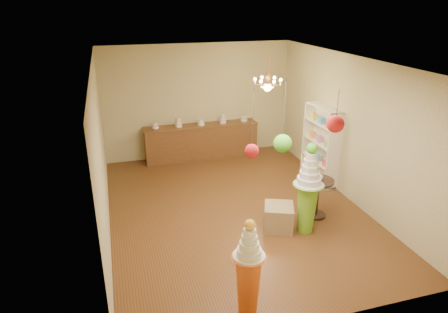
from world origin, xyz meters
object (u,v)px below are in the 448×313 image
object	(u,v)px
sideboard	(201,141)
pedestal_green	(308,196)
pedestal_orange	(248,278)
round_table	(317,193)

from	to	relation	value
sideboard	pedestal_green	bearing A→B (deg)	-76.29
pedestal_green	sideboard	bearing A→B (deg)	103.71
sideboard	pedestal_orange	bearing A→B (deg)	-97.14
round_table	sideboard	bearing A→B (deg)	111.57
pedestal_green	round_table	distance (m)	0.66
round_table	pedestal_orange	bearing A→B (deg)	-135.65
pedestal_orange	round_table	size ratio (longest dim) A/B	1.88
round_table	pedestal_green	bearing A→B (deg)	-135.70
sideboard	round_table	distance (m)	3.96
pedestal_green	sideboard	world-z (taller)	pedestal_green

